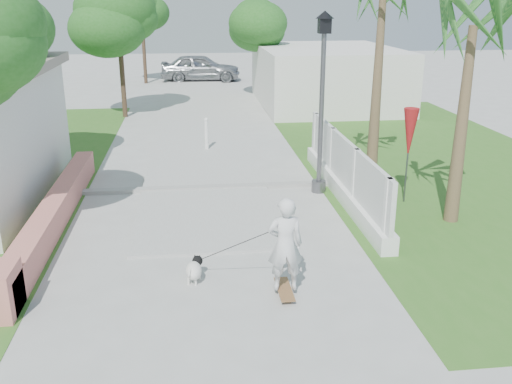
{
  "coord_description": "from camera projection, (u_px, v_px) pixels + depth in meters",
  "views": [
    {
      "loc": [
        -0.29,
        -8.07,
        4.71
      ],
      "look_at": [
        0.93,
        2.45,
        1.1
      ],
      "focal_mm": 40.0,
      "sensor_mm": 36.0,
      "label": 1
    }
  ],
  "objects": [
    {
      "name": "ground",
      "position": [
        216.0,
        308.0,
        9.14
      ],
      "size": [
        90.0,
        90.0,
        0.0
      ],
      "primitive_type": "plane",
      "color": "#B7B7B2",
      "rests_on": "ground"
    },
    {
      "name": "path_strip",
      "position": [
        196.0,
        99.0,
        27.93
      ],
      "size": [
        3.2,
        36.0,
        0.06
      ],
      "primitive_type": "cube",
      "color": "#B7B7B2",
      "rests_on": "ground"
    },
    {
      "name": "curb",
      "position": [
        205.0,
        188.0,
        14.76
      ],
      "size": [
        6.5,
        0.25,
        0.1
      ],
      "primitive_type": "cube",
      "color": "#999993",
      "rests_on": "ground"
    },
    {
      "name": "grass_right",
      "position": [
        432.0,
        160.0,
        17.42
      ],
      "size": [
        8.0,
        20.0,
        0.01
      ],
      "primitive_type": "cube",
      "color": "#366C22",
      "rests_on": "ground"
    },
    {
      "name": "pink_wall",
      "position": [
        51.0,
        218.0,
        12.02
      ],
      "size": [
        0.45,
        8.2,
        0.8
      ],
      "color": "#D0746A",
      "rests_on": "ground"
    },
    {
      "name": "lattice_fence",
      "position": [
        343.0,
        176.0,
        14.04
      ],
      "size": [
        0.35,
        7.0,
        1.5
      ],
      "color": "white",
      "rests_on": "ground"
    },
    {
      "name": "building_right",
      "position": [
        326.0,
        76.0,
        26.3
      ],
      "size": [
        6.0,
        8.0,
        2.6
      ],
      "primitive_type": "cube",
      "color": "silver",
      "rests_on": "ground"
    },
    {
      "name": "street_lamp",
      "position": [
        322.0,
        97.0,
        13.84
      ],
      "size": [
        0.44,
        0.44,
        4.44
      ],
      "color": "#59595E",
      "rests_on": "ground"
    },
    {
      "name": "bollard",
      "position": [
        206.0,
        133.0,
        18.37
      ],
      "size": [
        0.14,
        0.14,
        1.09
      ],
      "color": "white",
      "rests_on": "ground"
    },
    {
      "name": "patio_umbrella",
      "position": [
        410.0,
        134.0,
        13.35
      ],
      "size": [
        0.36,
        0.36,
        2.3
      ],
      "color": "#59595E",
      "rests_on": "ground"
    },
    {
      "name": "tree_path_left",
      "position": [
        119.0,
        22.0,
        22.6
      ],
      "size": [
        3.4,
        3.4,
        5.23
      ],
      "color": "#4C3826",
      "rests_on": "ground"
    },
    {
      "name": "tree_path_right",
      "position": [
        261.0,
        25.0,
        27.15
      ],
      "size": [
        3.0,
        3.0,
        4.79
      ],
      "color": "#4C3826",
      "rests_on": "ground"
    },
    {
      "name": "tree_path_far",
      "position": [
        142.0,
        15.0,
        32.03
      ],
      "size": [
        3.2,
        3.2,
        5.17
      ],
      "color": "#4C3826",
      "rests_on": "ground"
    },
    {
      "name": "palm_far",
      "position": [
        382.0,
        8.0,
        14.31
      ],
      "size": [
        1.8,
        1.8,
        5.3
      ],
      "color": "brown",
      "rests_on": "ground"
    },
    {
      "name": "palm_near",
      "position": [
        472.0,
        38.0,
        11.46
      ],
      "size": [
        1.8,
        1.8,
        4.7
      ],
      "color": "brown",
      "rests_on": "ground"
    },
    {
      "name": "skateboarder",
      "position": [
        247.0,
        246.0,
        9.54
      ],
      "size": [
        1.8,
        1.24,
        1.71
      ],
      "rotation": [
        0.0,
        0.0,
        3.12
      ],
      "color": "brown",
      "rests_on": "ground"
    },
    {
      "name": "dog",
      "position": [
        194.0,
        269.0,
        9.93
      ],
      "size": [
        0.41,
        0.6,
        0.43
      ],
      "rotation": [
        0.0,
        0.0,
        -0.32
      ],
      "color": "white",
      "rests_on": "ground"
    },
    {
      "name": "parked_car",
      "position": [
        200.0,
        68.0,
        33.92
      ],
      "size": [
        4.74,
        2.07,
        1.59
      ],
      "primitive_type": "imported",
      "rotation": [
        0.0,
        0.0,
        1.53
      ],
      "color": "#9EA1A5",
      "rests_on": "ground"
    }
  ]
}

